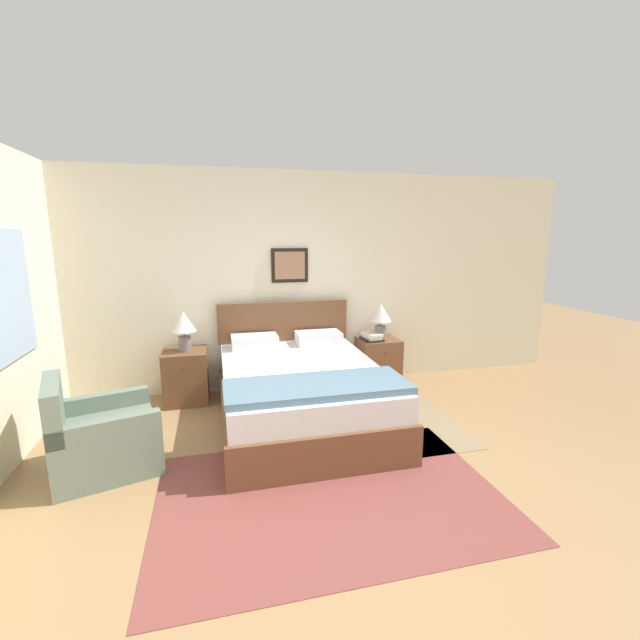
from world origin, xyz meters
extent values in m
plane|color=#99754C|center=(0.00, 0.00, 0.00)|extent=(16.00, 16.00, 0.00)
cube|color=beige|center=(0.00, 2.67, 1.30)|extent=(7.39, 0.06, 2.60)
cube|color=black|center=(0.03, 2.63, 1.50)|extent=(0.44, 0.02, 0.41)
cube|color=#9E7051|center=(0.03, 2.61, 1.50)|extent=(0.36, 0.00, 0.33)
cube|color=brown|center=(-0.11, 0.24, 0.00)|extent=(2.46, 1.68, 0.01)
cube|color=#897556|center=(1.06, 1.30, 0.00)|extent=(0.76, 1.48, 0.01)
cube|color=brown|center=(-0.06, 1.50, 0.14)|extent=(1.56, 2.15, 0.28)
cube|color=brown|center=(-0.06, 0.46, 0.32)|extent=(1.56, 0.06, 0.08)
cube|color=silver|center=(-0.06, 1.50, 0.44)|extent=(1.50, 2.06, 0.31)
cube|color=brown|center=(-0.06, 2.55, 0.83)|extent=(1.56, 0.06, 0.48)
cube|color=slate|center=(-0.06, 0.83, 0.62)|extent=(1.53, 0.60, 0.06)
cube|color=silver|center=(-0.44, 2.32, 0.66)|extent=(0.52, 0.32, 0.14)
cube|color=silver|center=(0.31, 2.32, 0.66)|extent=(0.52, 0.32, 0.14)
cube|color=slate|center=(-1.76, 1.03, 0.20)|extent=(0.93, 0.87, 0.40)
cube|color=slate|center=(-2.07, 0.94, 0.60)|extent=(0.31, 0.69, 0.40)
cube|color=slate|center=(-1.84, 1.31, 0.47)|extent=(0.76, 0.31, 0.14)
cube|color=slate|center=(-1.68, 0.75, 0.47)|extent=(0.76, 0.31, 0.14)
cube|color=brown|center=(-1.22, 2.36, 0.30)|extent=(0.48, 0.46, 0.59)
sphere|color=#332D28|center=(-1.22, 2.12, 0.46)|extent=(0.02, 0.02, 0.02)
cube|color=brown|center=(1.09, 2.36, 0.30)|extent=(0.48, 0.46, 0.59)
sphere|color=#332D28|center=(1.09, 2.12, 0.46)|extent=(0.02, 0.02, 0.02)
cylinder|color=slate|center=(-1.21, 2.34, 0.68)|extent=(0.14, 0.14, 0.17)
cylinder|color=slate|center=(-1.21, 2.34, 0.79)|extent=(0.02, 0.02, 0.06)
cone|color=silver|center=(-1.21, 2.34, 0.93)|extent=(0.27, 0.27, 0.22)
cylinder|color=slate|center=(1.10, 2.34, 0.68)|extent=(0.14, 0.14, 0.17)
cylinder|color=slate|center=(1.10, 2.34, 0.79)|extent=(0.02, 0.02, 0.06)
cone|color=silver|center=(1.10, 2.34, 0.93)|extent=(0.27, 0.27, 0.22)
cube|color=#232328|center=(0.98, 2.31, 0.61)|extent=(0.23, 0.29, 0.03)
cube|color=silver|center=(0.98, 2.31, 0.64)|extent=(0.19, 0.28, 0.04)
cube|color=silver|center=(0.98, 2.31, 0.67)|extent=(0.21, 0.30, 0.03)
camera|label=1|loc=(-0.85, -2.46, 1.87)|focal=24.00mm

